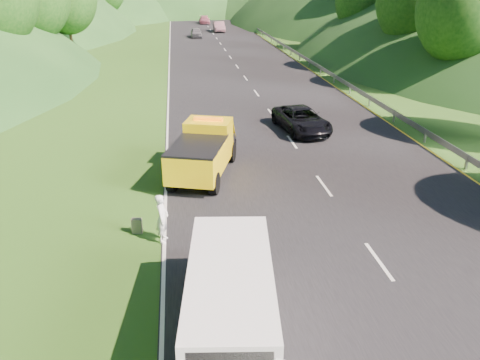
{
  "coord_description": "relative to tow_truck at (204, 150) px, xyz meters",
  "views": [
    {
      "loc": [
        -3.16,
        -14.1,
        8.47
      ],
      "look_at": [
        -0.97,
        2.21,
        1.3
      ],
      "focal_mm": 35.0,
      "sensor_mm": 36.0,
      "label": 1
    }
  ],
  "objects": [
    {
      "name": "tree_line_left",
      "position": [
        -16.87,
        53.97,
        -1.19
      ],
      "size": [
        14.0,
        140.0,
        14.0
      ],
      "primitive_type": null,
      "color": "#34601C",
      "rests_on": "ground"
    },
    {
      "name": "dist_car_c",
      "position": [
        4.89,
        75.98,
        -1.19
      ],
      "size": [
        1.97,
        4.85,
        1.41
      ],
      "primitive_type": "imported",
      "color": "#944A5B",
      "rests_on": "ground"
    },
    {
      "name": "child",
      "position": [
        0.1,
        -6.55,
        -1.19
      ],
      "size": [
        0.48,
        0.39,
        0.93
      ],
      "primitive_type": "imported",
      "rotation": [
        0.0,
        0.0,
        -0.09
      ],
      "color": "tan",
      "rests_on": "ground"
    },
    {
      "name": "dist_car_a",
      "position": [
        2.22,
        53.61,
        -1.19
      ],
      "size": [
        1.64,
        4.07,
        1.39
      ],
      "primitive_type": "imported",
      "color": "#4E4E53",
      "rests_on": "ground"
    },
    {
      "name": "tree_line_right",
      "position": [
        25.13,
        53.97,
        -1.19
      ],
      "size": [
        14.0,
        140.0,
        14.0
      ],
      "primitive_type": null,
      "color": "#34601C",
      "rests_on": "ground"
    },
    {
      "name": "ground",
      "position": [
        2.13,
        -6.03,
        -1.19
      ],
      "size": [
        320.0,
        320.0,
        0.0
      ],
      "primitive_type": "plane",
      "color": "#38661E",
      "rests_on": "ground"
    },
    {
      "name": "dist_car_b",
      "position": [
        6.36,
        61.08,
        -1.19
      ],
      "size": [
        1.71,
        4.89,
        1.61
      ],
      "primitive_type": "imported",
      "color": "#744D58",
      "rests_on": "ground"
    },
    {
      "name": "tow_truck",
      "position": [
        0.0,
        0.0,
        0.0
      ],
      "size": [
        3.66,
        6.03,
        2.44
      ],
      "rotation": [
        0.0,
        0.0,
        -0.3
      ],
      "color": "black",
      "rests_on": "ground"
    },
    {
      "name": "white_van",
      "position": [
        -0.02,
        -10.82,
        0.06
      ],
      "size": [
        3.41,
        6.51,
        2.22
      ],
      "rotation": [
        0.0,
        0.0,
        -0.12
      ],
      "color": "black",
      "rests_on": "ground"
    },
    {
      "name": "road_surface",
      "position": [
        5.13,
        33.97,
        -1.18
      ],
      "size": [
        14.0,
        200.0,
        0.02
      ],
      "primitive_type": "cube",
      "color": "black",
      "rests_on": "ground"
    },
    {
      "name": "passing_suv",
      "position": [
        6.13,
        5.89,
        -1.19
      ],
      "size": [
        2.96,
        5.26,
        1.39
      ],
      "primitive_type": "imported",
      "rotation": [
        0.0,
        0.0,
        0.14
      ],
      "color": "black",
      "rests_on": "ground"
    },
    {
      "name": "hills_backdrop",
      "position": [
        8.63,
        128.67,
        -1.19
      ],
      "size": [
        201.0,
        288.6,
        44.0
      ],
      "primitive_type": null,
      "color": "#2D5B23",
      "rests_on": "ground"
    },
    {
      "name": "woman",
      "position": [
        -1.79,
        -5.78,
        -1.19
      ],
      "size": [
        0.57,
        0.71,
        1.75
      ],
      "primitive_type": "imported",
      "rotation": [
        0.0,
        0.0,
        1.39
      ],
      "color": "white",
      "rests_on": "ground"
    },
    {
      "name": "guardrail",
      "position": [
        12.43,
        46.47,
        -1.19
      ],
      "size": [
        0.06,
        140.0,
        1.52
      ],
      "primitive_type": "cube",
      "color": "gray",
      "rests_on": "ground"
    },
    {
      "name": "suitcase",
      "position": [
        -2.73,
        -5.1,
        -0.91
      ],
      "size": [
        0.39,
        0.26,
        0.58
      ],
      "primitive_type": "cube",
      "rotation": [
        0.0,
        0.0,
        -0.19
      ],
      "color": "#585943",
      "rests_on": "ground"
    }
  ]
}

